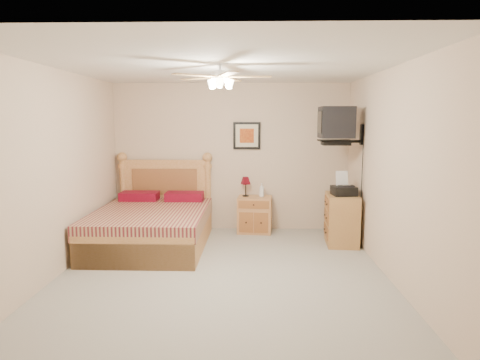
# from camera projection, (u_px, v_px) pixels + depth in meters

# --- Properties ---
(floor) EXTENTS (4.50, 4.50, 0.00)m
(floor) POSITION_uv_depth(u_px,v_px,m) (223.00, 274.00, 5.27)
(floor) COLOR #99968A
(floor) RESTS_ON ground
(ceiling) EXTENTS (4.00, 4.50, 0.04)m
(ceiling) POSITION_uv_depth(u_px,v_px,m) (221.00, 66.00, 4.93)
(ceiling) COLOR white
(ceiling) RESTS_ON ground
(wall_back) EXTENTS (4.00, 0.04, 2.50)m
(wall_back) POSITION_uv_depth(u_px,v_px,m) (231.00, 157.00, 7.33)
(wall_back) COLOR beige
(wall_back) RESTS_ON ground
(wall_front) EXTENTS (4.00, 0.04, 2.50)m
(wall_front) POSITION_uv_depth(u_px,v_px,m) (199.00, 215.00, 2.87)
(wall_front) COLOR beige
(wall_front) RESTS_ON ground
(wall_left) EXTENTS (0.04, 4.50, 2.50)m
(wall_left) POSITION_uv_depth(u_px,v_px,m) (57.00, 173.00, 5.15)
(wall_left) COLOR beige
(wall_left) RESTS_ON ground
(wall_right) EXTENTS (0.04, 4.50, 2.50)m
(wall_right) POSITION_uv_depth(u_px,v_px,m) (391.00, 174.00, 5.05)
(wall_right) COLOR beige
(wall_right) RESTS_ON ground
(bed) EXTENTS (1.59, 2.09, 1.34)m
(bed) POSITION_uv_depth(u_px,v_px,m) (151.00, 203.00, 6.32)
(bed) COLOR #B57C38
(bed) RESTS_ON ground
(nightstand) EXTENTS (0.60, 0.47, 0.61)m
(nightstand) POSITION_uv_depth(u_px,v_px,m) (255.00, 215.00, 7.21)
(nightstand) COLOR #B67E4A
(nightstand) RESTS_ON ground
(table_lamp) EXTENTS (0.23, 0.23, 0.33)m
(table_lamp) POSITION_uv_depth(u_px,v_px,m) (246.00, 187.00, 7.20)
(table_lamp) COLOR #5F0813
(table_lamp) RESTS_ON nightstand
(lotion_bottle) EXTENTS (0.10, 0.10, 0.23)m
(lotion_bottle) POSITION_uv_depth(u_px,v_px,m) (262.00, 190.00, 7.16)
(lotion_bottle) COLOR white
(lotion_bottle) RESTS_ON nightstand
(framed_picture) EXTENTS (0.46, 0.04, 0.46)m
(framed_picture) POSITION_uv_depth(u_px,v_px,m) (247.00, 136.00, 7.25)
(framed_picture) COLOR black
(framed_picture) RESTS_ON wall_back
(dresser) EXTENTS (0.49, 0.68, 0.77)m
(dresser) POSITION_uv_depth(u_px,v_px,m) (342.00, 219.00, 6.50)
(dresser) COLOR #9D6C37
(dresser) RESTS_ON ground
(fax_machine) EXTENTS (0.37, 0.39, 0.35)m
(fax_machine) POSITION_uv_depth(u_px,v_px,m) (344.00, 184.00, 6.36)
(fax_machine) COLOR black
(fax_machine) RESTS_ON dresser
(magazine_lower) EXTENTS (0.31, 0.35, 0.03)m
(magazine_lower) POSITION_uv_depth(u_px,v_px,m) (336.00, 192.00, 6.63)
(magazine_lower) COLOR #B3A692
(magazine_lower) RESTS_ON dresser
(magazine_upper) EXTENTS (0.20, 0.26, 0.02)m
(magazine_upper) POSITION_uv_depth(u_px,v_px,m) (337.00, 190.00, 6.64)
(magazine_upper) COLOR tan
(magazine_upper) RESTS_ON magazine_lower
(wall_tv) EXTENTS (0.56, 0.46, 0.58)m
(wall_tv) POSITION_uv_depth(u_px,v_px,m) (346.00, 125.00, 6.30)
(wall_tv) COLOR black
(wall_tv) RESTS_ON wall_right
(ceiling_fan) EXTENTS (1.14, 1.14, 0.28)m
(ceiling_fan) POSITION_uv_depth(u_px,v_px,m) (220.00, 77.00, 4.75)
(ceiling_fan) COLOR white
(ceiling_fan) RESTS_ON ceiling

